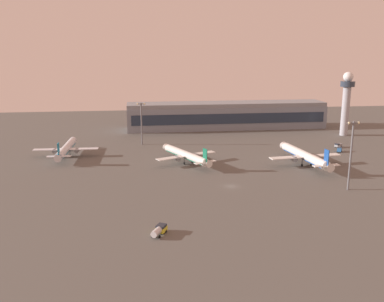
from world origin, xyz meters
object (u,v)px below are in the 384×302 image
airplane_mid_apron (66,149)px  maintenance_van (338,145)px  control_tower (346,99)px  fuel_truck (159,230)px  airplane_taxiway_distant (305,156)px  apron_light_east (141,120)px  apron_light_west (351,151)px  cargo_loader (339,149)px  airplane_far_stand (186,155)px

airplane_mid_apron → maintenance_van: airplane_mid_apron is taller
control_tower → fuel_truck: 169.05m
airplane_taxiway_distant → apron_light_east: bearing=137.6°
airplane_mid_apron → apron_light_west: size_ratio=1.55×
airplane_taxiway_distant → maintenance_van: bearing=38.6°
control_tower → maintenance_van: control_tower is taller
cargo_loader → apron_light_east: (-95.39, 29.39, 11.61)m
control_tower → fuel_truck: bearing=-133.0°
airplane_taxiway_distant → airplane_far_stand: bearing=162.7°
airplane_taxiway_distant → apron_light_east: (-69.01, 50.40, 8.77)m
maintenance_van → cargo_loader: (-3.84, -9.07, 0.00)m
airplane_taxiway_distant → cargo_loader: 33.84m
airplane_far_stand → airplane_mid_apron: bearing=136.1°
maintenance_van → fuel_truck: 133.99m
airplane_far_stand → airplane_mid_apron: airplane_mid_apron is taller
airplane_taxiway_distant → fuel_truck: bearing=-142.8°
airplane_taxiway_distant → airplane_mid_apron: (-104.49, 28.95, -0.32)m
control_tower → maintenance_van: (-17.98, -29.84, -20.01)m
cargo_loader → control_tower: bearing=92.6°
apron_light_west → apron_light_east: bearing=130.3°
airplane_taxiway_distant → fuel_truck: (-66.30, -62.86, -2.66)m
apron_light_east → apron_light_west: size_ratio=0.89×
airplane_mid_apron → apron_light_west: (106.89, -62.81, 10.44)m
airplane_mid_apron → fuel_truck: 99.46m
airplane_taxiway_distant → fuel_truck: 91.40m
apron_light_west → airplane_mid_apron: bearing=149.6°
maintenance_van → fuel_truck: size_ratio=0.70×
fuel_truck → cargo_loader: (92.68, 83.87, -0.19)m
control_tower → apron_light_west: 104.60m
maintenance_van → control_tower: bearing=-61.2°
control_tower → airplane_taxiway_distant: control_tower is taller
airplane_mid_apron → apron_light_east: bearing=33.2°
apron_light_west → maintenance_van: bearing=66.5°
fuel_truck → apron_light_west: (68.70, 29.00, 12.77)m
maintenance_van → cargo_loader: bearing=126.9°
maintenance_van → fuel_truck: bearing=103.8°
airplane_taxiway_distant → airplane_far_stand: (-50.42, 9.83, -0.44)m
airplane_mid_apron → control_tower: bearing=13.5°
cargo_loader → apron_light_west: bearing=-81.7°
airplane_taxiway_distant → cargo_loader: size_ratio=9.12×
apron_light_east → control_tower: bearing=4.6°
cargo_loader → apron_light_east: 100.49m
fuel_truck → cargo_loader: 124.99m
control_tower → cargo_loader: control_tower is taller
airplane_mid_apron → fuel_truck: (38.19, -91.81, -2.34)m
control_tower → apron_light_east: 117.90m
airplane_taxiway_distant → maintenance_van: 42.73m
airplane_far_stand → fuel_truck: bearing=-126.8°
airplane_taxiway_distant → cargo_loader: airplane_taxiway_distant is taller
airplane_far_stand → apron_light_east: apron_light_east is taller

